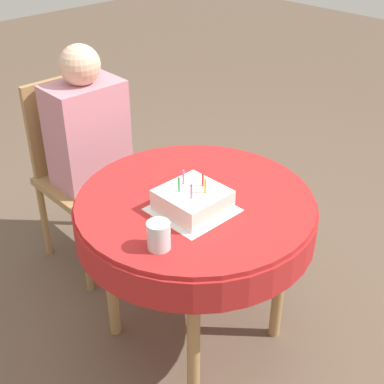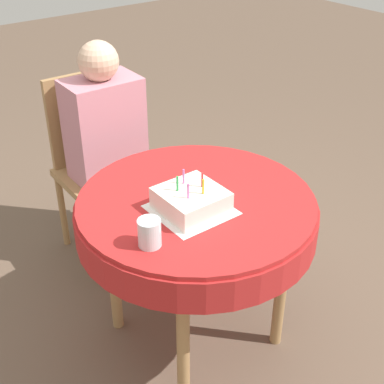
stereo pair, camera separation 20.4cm
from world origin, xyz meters
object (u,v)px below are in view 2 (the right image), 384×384
at_px(person, 107,135).
at_px(drinking_glass, 149,233).
at_px(chair, 101,160).
at_px(birthday_cake, 191,200).

bearing_deg(person, drinking_glass, -109.55).
xyz_separation_m(chair, drinking_glass, (-0.34, -1.00, 0.26)).
relative_size(person, birthday_cake, 5.19).
height_order(birthday_cake, drinking_glass, birthday_cake).
distance_m(birthday_cake, drinking_glass, 0.26).
xyz_separation_m(birthday_cake, drinking_glass, (-0.24, -0.09, 0.01)).
distance_m(person, drinking_glass, 0.96).
bearing_deg(chair, person, -90.00).
height_order(person, birthday_cake, person).
bearing_deg(birthday_cake, chair, 83.89).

